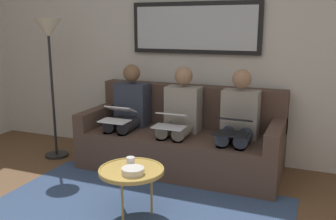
# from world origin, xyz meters

# --- Properties ---
(wall_rear) EXTENTS (6.00, 0.12, 2.60)m
(wall_rear) POSITION_xyz_m (0.00, -2.60, 1.30)
(wall_rear) COLOR beige
(wall_rear) RESTS_ON ground_plane
(area_rug) EXTENTS (2.60, 1.80, 0.01)m
(area_rug) POSITION_xyz_m (0.00, -0.85, 0.00)
(area_rug) COLOR #33476B
(area_rug) RESTS_ON ground_plane
(couch) EXTENTS (2.20, 0.90, 0.90)m
(couch) POSITION_xyz_m (0.00, -2.12, 0.31)
(couch) COLOR #4C382D
(couch) RESTS_ON ground_plane
(framed_mirror) EXTENTS (1.54, 0.05, 0.59)m
(framed_mirror) POSITION_xyz_m (0.00, -2.51, 1.55)
(framed_mirror) COLOR black
(coffee_table) EXTENTS (0.55, 0.55, 0.42)m
(coffee_table) POSITION_xyz_m (-0.00, -0.90, 0.40)
(coffee_table) COLOR tan
(coffee_table) RESTS_ON ground_plane
(cup) EXTENTS (0.07, 0.07, 0.09)m
(cup) POSITION_xyz_m (0.03, -0.94, 0.46)
(cup) COLOR silver
(cup) RESTS_ON coffee_table
(bowl) EXTENTS (0.18, 0.18, 0.05)m
(bowl) POSITION_xyz_m (-0.06, -0.82, 0.44)
(bowl) COLOR beige
(bowl) RESTS_ON coffee_table
(person_left) EXTENTS (0.38, 0.58, 1.14)m
(person_left) POSITION_xyz_m (-0.64, -2.05, 0.61)
(person_left) COLOR gray
(person_left) RESTS_ON couch
(laptop_black) EXTENTS (0.33, 0.34, 0.15)m
(laptop_black) POSITION_xyz_m (-0.64, -1.81, 0.63)
(laptop_black) COLOR black
(person_middle) EXTENTS (0.38, 0.58, 1.14)m
(person_middle) POSITION_xyz_m (0.00, -2.05, 0.61)
(person_middle) COLOR gray
(person_middle) RESTS_ON couch
(laptop_silver) EXTENTS (0.33, 0.33, 0.14)m
(laptop_silver) POSITION_xyz_m (0.00, -1.80, 0.63)
(laptop_silver) COLOR silver
(person_right) EXTENTS (0.38, 0.58, 1.14)m
(person_right) POSITION_xyz_m (0.64, -2.05, 0.61)
(person_right) COLOR #2D3342
(person_right) RESTS_ON couch
(laptop_white) EXTENTS (0.31, 0.35, 0.15)m
(laptop_white) POSITION_xyz_m (0.64, -1.81, 0.62)
(laptop_white) COLOR white
(standing_lamp) EXTENTS (0.32, 0.32, 1.66)m
(standing_lamp) POSITION_xyz_m (1.55, -1.85, 1.37)
(standing_lamp) COLOR black
(standing_lamp) RESTS_ON ground_plane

